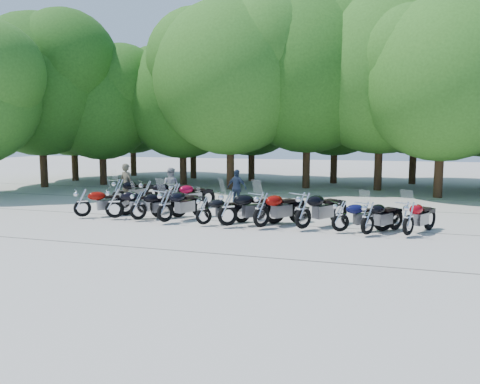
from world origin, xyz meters
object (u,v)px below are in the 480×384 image
(motorcycle_12, at_px, (147,193))
(rider_1, at_px, (171,187))
(motorcycle_4, at_px, (204,210))
(motorcycle_7, at_px, (303,209))
(motorcycle_10, at_px, (409,217))
(motorcycle_13, at_px, (175,195))
(motorcycle_2, at_px, (138,204))
(motorcycle_11, at_px, (119,191))
(motorcycle_5, at_px, (228,207))
(motorcycle_0, at_px, (82,202))
(motorcycle_6, at_px, (261,209))
(motorcycle_3, at_px, (165,205))
(motorcycle_8, at_px, (340,215))
(rider_2, at_px, (237,188))
(motorcycle_9, at_px, (368,217))
(motorcycle_1, at_px, (114,202))
(rider_0, at_px, (127,184))

(motorcycle_12, height_order, rider_1, rider_1)
(motorcycle_4, bearing_deg, motorcycle_7, -130.23)
(motorcycle_10, xyz_separation_m, rider_1, (-9.86, 3.92, 0.22))
(motorcycle_4, relative_size, motorcycle_7, 0.80)
(motorcycle_10, distance_m, motorcycle_13, 9.30)
(motorcycle_2, distance_m, motorcycle_10, 9.28)
(motorcycle_11, bearing_deg, motorcycle_5, 176.41)
(motorcycle_0, height_order, motorcycle_11, motorcycle_11)
(motorcycle_12, bearing_deg, motorcycle_10, -145.53)
(motorcycle_0, xyz_separation_m, motorcycle_11, (-0.16, 2.81, 0.06))
(motorcycle_7, bearing_deg, motorcycle_6, 38.73)
(motorcycle_5, relative_size, motorcycle_13, 1.08)
(motorcycle_3, height_order, motorcycle_5, motorcycle_5)
(motorcycle_0, bearing_deg, motorcycle_4, -132.36)
(motorcycle_5, bearing_deg, motorcycle_3, 48.08)
(rider_1, bearing_deg, motorcycle_0, 65.42)
(motorcycle_7, relative_size, motorcycle_8, 1.22)
(motorcycle_6, height_order, motorcycle_7, motorcycle_7)
(motorcycle_3, relative_size, motorcycle_11, 0.99)
(motorcycle_10, bearing_deg, rider_2, -5.59)
(motorcycle_9, bearing_deg, rider_1, 7.55)
(motorcycle_0, xyz_separation_m, motorcycle_5, (5.83, -0.13, 0.08))
(motorcycle_4, bearing_deg, motorcycle_2, 42.89)
(motorcycle_12, relative_size, rider_1, 1.47)
(motorcycle_1, distance_m, motorcycle_7, 7.02)
(motorcycle_3, xyz_separation_m, motorcycle_11, (-3.66, 2.92, 0.01))
(motorcycle_3, xyz_separation_m, rider_1, (-1.75, 4.13, 0.15))
(rider_2, bearing_deg, motorcycle_5, 117.19)
(motorcycle_0, xyz_separation_m, motorcycle_1, (1.33, 0.09, 0.03))
(motorcycle_13, bearing_deg, motorcycle_3, 138.71)
(rider_0, bearing_deg, motorcycle_4, 158.57)
(motorcycle_6, relative_size, motorcycle_13, 1.06)
(motorcycle_4, bearing_deg, motorcycle_12, 10.15)
(rider_1, bearing_deg, motorcycle_12, 73.30)
(motorcycle_5, bearing_deg, motorcycle_11, 22.33)
(rider_0, distance_m, rider_1, 1.99)
(motorcycle_6, distance_m, motorcycle_10, 4.63)
(motorcycle_8, distance_m, motorcycle_10, 2.05)
(motorcycle_4, height_order, motorcycle_10, motorcycle_10)
(motorcycle_0, relative_size, motorcycle_3, 0.92)
(motorcycle_11, bearing_deg, rider_0, -66.05)
(motorcycle_13, distance_m, rider_0, 2.99)
(motorcycle_11, bearing_deg, motorcycle_12, -166.83)
(motorcycle_6, xyz_separation_m, motorcycle_13, (-4.34, 2.60, -0.04))
(motorcycle_1, relative_size, motorcycle_2, 1.07)
(motorcycle_8, distance_m, rider_2, 6.61)
(motorcycle_3, bearing_deg, motorcycle_5, -157.39)
(motorcycle_2, relative_size, rider_2, 1.35)
(motorcycle_3, distance_m, motorcycle_12, 3.43)
(motorcycle_2, bearing_deg, motorcycle_5, -142.02)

